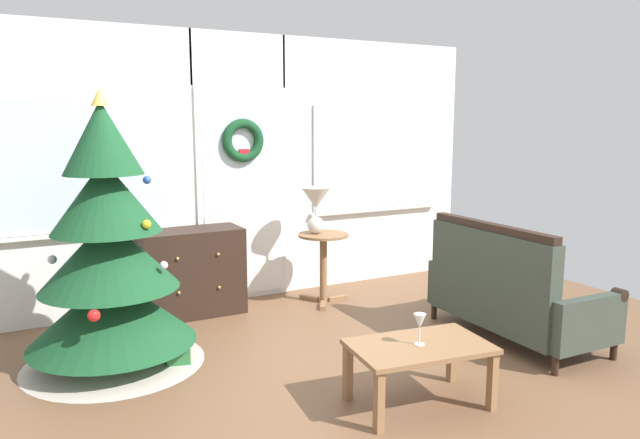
{
  "coord_description": "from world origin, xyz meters",
  "views": [
    {
      "loc": [
        -2.06,
        -3.38,
        1.74
      ],
      "look_at": [
        0.05,
        0.55,
        1.0
      ],
      "focal_mm": 33.73,
      "sensor_mm": 36.0,
      "label": 1
    }
  ],
  "objects_px": {
    "settee_sofa": "(507,294)",
    "coffee_table": "(419,353)",
    "side_table": "(323,254)",
    "christmas_tree": "(109,267)",
    "wine_glass": "(420,322)",
    "dresser_cabinet": "(192,272)",
    "table_lamp": "(316,204)",
    "gift_box": "(176,354)"
  },
  "relations": [
    {
      "from": "dresser_cabinet",
      "to": "coffee_table",
      "type": "height_order",
      "value": "dresser_cabinet"
    },
    {
      "from": "christmas_tree",
      "to": "settee_sofa",
      "type": "bearing_deg",
      "value": -19.14
    },
    {
      "from": "dresser_cabinet",
      "to": "side_table",
      "type": "distance_m",
      "value": 1.24
    },
    {
      "from": "settee_sofa",
      "to": "coffee_table",
      "type": "distance_m",
      "value": 1.42
    },
    {
      "from": "christmas_tree",
      "to": "table_lamp",
      "type": "height_order",
      "value": "christmas_tree"
    },
    {
      "from": "side_table",
      "to": "settee_sofa",
      "type": "bearing_deg",
      "value": -62.37
    },
    {
      "from": "christmas_tree",
      "to": "dresser_cabinet",
      "type": "relative_size",
      "value": 2.17
    },
    {
      "from": "table_lamp",
      "to": "coffee_table",
      "type": "xyz_separation_m",
      "value": [
        -0.43,
        -2.17,
        -0.63
      ]
    },
    {
      "from": "dresser_cabinet",
      "to": "settee_sofa",
      "type": "distance_m",
      "value": 2.72
    },
    {
      "from": "gift_box",
      "to": "settee_sofa",
      "type": "bearing_deg",
      "value": -16.72
    },
    {
      "from": "settee_sofa",
      "to": "side_table",
      "type": "xyz_separation_m",
      "value": [
        -0.82,
        1.56,
        0.11
      ]
    },
    {
      "from": "table_lamp",
      "to": "gift_box",
      "type": "bearing_deg",
      "value": -151.64
    },
    {
      "from": "side_table",
      "to": "gift_box",
      "type": "height_order",
      "value": "side_table"
    },
    {
      "from": "christmas_tree",
      "to": "coffee_table",
      "type": "bearing_deg",
      "value": -45.25
    },
    {
      "from": "coffee_table",
      "to": "table_lamp",
      "type": "bearing_deg",
      "value": 78.81
    },
    {
      "from": "coffee_table",
      "to": "wine_glass",
      "type": "xyz_separation_m",
      "value": [
        -0.01,
        -0.01,
        0.2
      ]
    },
    {
      "from": "settee_sofa",
      "to": "table_lamp",
      "type": "xyz_separation_m",
      "value": [
        -0.88,
        1.6,
        0.59
      ]
    },
    {
      "from": "dresser_cabinet",
      "to": "settee_sofa",
      "type": "height_order",
      "value": "settee_sofa"
    },
    {
      "from": "side_table",
      "to": "coffee_table",
      "type": "distance_m",
      "value": 2.19
    },
    {
      "from": "table_lamp",
      "to": "coffee_table",
      "type": "distance_m",
      "value": 2.3
    },
    {
      "from": "settee_sofa",
      "to": "wine_glass",
      "type": "bearing_deg",
      "value": -156.31
    },
    {
      "from": "christmas_tree",
      "to": "table_lamp",
      "type": "bearing_deg",
      "value": 17.18
    },
    {
      "from": "christmas_tree",
      "to": "gift_box",
      "type": "height_order",
      "value": "christmas_tree"
    },
    {
      "from": "dresser_cabinet",
      "to": "coffee_table",
      "type": "bearing_deg",
      "value": -73.25
    },
    {
      "from": "settee_sofa",
      "to": "gift_box",
      "type": "distance_m",
      "value": 2.59
    },
    {
      "from": "christmas_tree",
      "to": "dresser_cabinet",
      "type": "distance_m",
      "value": 1.21
    },
    {
      "from": "christmas_tree",
      "to": "wine_glass",
      "type": "xyz_separation_m",
      "value": [
        1.53,
        -1.57,
        -0.18
      ]
    },
    {
      "from": "table_lamp",
      "to": "wine_glass",
      "type": "xyz_separation_m",
      "value": [
        -0.44,
        -2.18,
        -0.43
      ]
    },
    {
      "from": "christmas_tree",
      "to": "dresser_cabinet",
      "type": "xyz_separation_m",
      "value": [
        0.83,
        0.83,
        -0.33
      ]
    },
    {
      "from": "side_table",
      "to": "gift_box",
      "type": "relative_size",
      "value": 4.0
    },
    {
      "from": "settee_sofa",
      "to": "coffee_table",
      "type": "height_order",
      "value": "settee_sofa"
    },
    {
      "from": "dresser_cabinet",
      "to": "side_table",
      "type": "height_order",
      "value": "dresser_cabinet"
    },
    {
      "from": "settee_sofa",
      "to": "gift_box",
      "type": "xyz_separation_m",
      "value": [
        -2.46,
        0.74,
        -0.29
      ]
    },
    {
      "from": "settee_sofa",
      "to": "wine_glass",
      "type": "relative_size",
      "value": 7.59
    },
    {
      "from": "dresser_cabinet",
      "to": "gift_box",
      "type": "bearing_deg",
      "value": -112.29
    },
    {
      "from": "side_table",
      "to": "coffee_table",
      "type": "bearing_deg",
      "value": -102.94
    },
    {
      "from": "side_table",
      "to": "wine_glass",
      "type": "distance_m",
      "value": 2.19
    },
    {
      "from": "side_table",
      "to": "christmas_tree",
      "type": "bearing_deg",
      "value": -164.34
    },
    {
      "from": "christmas_tree",
      "to": "dresser_cabinet",
      "type": "bearing_deg",
      "value": 45.15
    },
    {
      "from": "settee_sofa",
      "to": "dresser_cabinet",
      "type": "bearing_deg",
      "value": 138.06
    },
    {
      "from": "dresser_cabinet",
      "to": "table_lamp",
      "type": "bearing_deg",
      "value": -10.84
    },
    {
      "from": "side_table",
      "to": "gift_box",
      "type": "distance_m",
      "value": 1.88
    }
  ]
}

